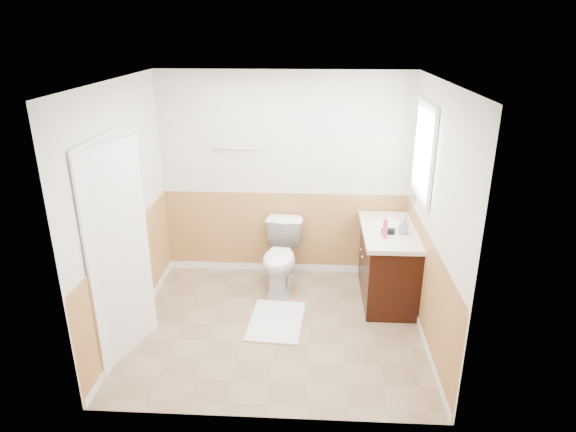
# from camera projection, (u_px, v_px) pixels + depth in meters

# --- Properties ---
(floor) EXTENTS (3.00, 3.00, 0.00)m
(floor) POSITION_uv_depth(u_px,v_px,m) (277.00, 326.00, 5.22)
(floor) COLOR #8C7051
(floor) RESTS_ON ground
(ceiling) EXTENTS (3.00, 3.00, 0.00)m
(ceiling) POSITION_uv_depth(u_px,v_px,m) (275.00, 81.00, 4.32)
(ceiling) COLOR white
(ceiling) RESTS_ON floor
(wall_back) EXTENTS (3.00, 0.00, 3.00)m
(wall_back) POSITION_uv_depth(u_px,v_px,m) (285.00, 177.00, 5.98)
(wall_back) COLOR silver
(wall_back) RESTS_ON floor
(wall_front) EXTENTS (3.00, 0.00, 3.00)m
(wall_front) POSITION_uv_depth(u_px,v_px,m) (262.00, 280.00, 3.56)
(wall_front) COLOR silver
(wall_front) RESTS_ON floor
(wall_left) EXTENTS (0.00, 3.00, 3.00)m
(wall_left) POSITION_uv_depth(u_px,v_px,m) (123.00, 212.00, 4.85)
(wall_left) COLOR silver
(wall_left) RESTS_ON floor
(wall_right) EXTENTS (0.00, 3.00, 3.00)m
(wall_right) POSITION_uv_depth(u_px,v_px,m) (434.00, 219.00, 4.69)
(wall_right) COLOR silver
(wall_right) RESTS_ON floor
(wainscot_back) EXTENTS (3.00, 0.00, 3.00)m
(wainscot_back) POSITION_uv_depth(u_px,v_px,m) (285.00, 235.00, 6.24)
(wainscot_back) COLOR #BA7F4A
(wainscot_back) RESTS_ON floor
(wainscot_front) EXTENTS (3.00, 0.00, 3.00)m
(wainscot_front) POSITION_uv_depth(u_px,v_px,m) (264.00, 365.00, 3.84)
(wainscot_front) COLOR #BA7F4A
(wainscot_front) RESTS_ON floor
(wainscot_left) EXTENTS (0.00, 2.60, 2.60)m
(wainscot_left) POSITION_uv_depth(u_px,v_px,m) (133.00, 280.00, 5.11)
(wainscot_left) COLOR #BA7F4A
(wainscot_left) RESTS_ON floor
(wainscot_right) EXTENTS (0.00, 2.60, 2.60)m
(wainscot_right) POSITION_uv_depth(u_px,v_px,m) (425.00, 288.00, 4.96)
(wainscot_right) COLOR #BA7F4A
(wainscot_right) RESTS_ON floor
(toilet) EXTENTS (0.50, 0.81, 0.79)m
(toilet) POSITION_uv_depth(u_px,v_px,m) (281.00, 257.00, 5.87)
(toilet) COLOR white
(toilet) RESTS_ON floor
(bath_mat) EXTENTS (0.61, 0.84, 0.02)m
(bath_mat) POSITION_uv_depth(u_px,v_px,m) (276.00, 321.00, 5.29)
(bath_mat) COLOR white
(bath_mat) RESTS_ON floor
(vanity_cabinet) EXTENTS (0.55, 1.10, 0.80)m
(vanity_cabinet) POSITION_uv_depth(u_px,v_px,m) (388.00, 266.00, 5.65)
(vanity_cabinet) COLOR black
(vanity_cabinet) RESTS_ON floor
(vanity_knob_left) EXTENTS (0.03, 0.03, 0.03)m
(vanity_knob_left) POSITION_uv_depth(u_px,v_px,m) (363.00, 257.00, 5.52)
(vanity_knob_left) COLOR silver
(vanity_knob_left) RESTS_ON vanity_cabinet
(vanity_knob_right) EXTENTS (0.03, 0.03, 0.03)m
(vanity_knob_right) POSITION_uv_depth(u_px,v_px,m) (361.00, 250.00, 5.70)
(vanity_knob_right) COLOR silver
(vanity_knob_right) RESTS_ON vanity_cabinet
(countertop) EXTENTS (0.60, 1.15, 0.05)m
(countertop) POSITION_uv_depth(u_px,v_px,m) (390.00, 231.00, 5.50)
(countertop) COLOR silver
(countertop) RESTS_ON vanity_cabinet
(sink_basin) EXTENTS (0.36, 0.36, 0.02)m
(sink_basin) POSITION_uv_depth(u_px,v_px,m) (389.00, 223.00, 5.62)
(sink_basin) COLOR white
(sink_basin) RESTS_ON countertop
(faucet) EXTENTS (0.02, 0.02, 0.14)m
(faucet) POSITION_uv_depth(u_px,v_px,m) (405.00, 219.00, 5.59)
(faucet) COLOR silver
(faucet) RESTS_ON countertop
(lotion_bottle) EXTENTS (0.05, 0.05, 0.22)m
(lotion_bottle) POSITION_uv_depth(u_px,v_px,m) (385.00, 229.00, 5.22)
(lotion_bottle) COLOR #F23E60
(lotion_bottle) RESTS_ON countertop
(soap_dispenser) EXTENTS (0.11, 0.11, 0.19)m
(soap_dispenser) POSITION_uv_depth(u_px,v_px,m) (404.00, 226.00, 5.34)
(soap_dispenser) COLOR gray
(soap_dispenser) RESTS_ON countertop
(hair_dryer_body) EXTENTS (0.14, 0.07, 0.07)m
(hair_dryer_body) POSITION_uv_depth(u_px,v_px,m) (388.00, 231.00, 5.35)
(hair_dryer_body) COLOR black
(hair_dryer_body) RESTS_ON countertop
(hair_dryer_handle) EXTENTS (0.03, 0.03, 0.07)m
(hair_dryer_handle) POSITION_uv_depth(u_px,v_px,m) (385.00, 233.00, 5.37)
(hair_dryer_handle) COLOR black
(hair_dryer_handle) RESTS_ON countertop
(mirror_panel) EXTENTS (0.02, 0.35, 0.90)m
(mirror_panel) POSITION_uv_depth(u_px,v_px,m) (414.00, 159.00, 5.61)
(mirror_panel) COLOR silver
(mirror_panel) RESTS_ON wall_right
(window_frame) EXTENTS (0.04, 0.80, 1.00)m
(window_frame) POSITION_uv_depth(u_px,v_px,m) (424.00, 152.00, 5.06)
(window_frame) COLOR white
(window_frame) RESTS_ON wall_right
(window_glass) EXTENTS (0.01, 0.70, 0.90)m
(window_glass) POSITION_uv_depth(u_px,v_px,m) (426.00, 152.00, 5.06)
(window_glass) COLOR white
(window_glass) RESTS_ON wall_right
(door) EXTENTS (0.29, 0.78, 2.04)m
(door) POSITION_uv_depth(u_px,v_px,m) (119.00, 254.00, 4.50)
(door) COLOR white
(door) RESTS_ON wall_left
(door_frame) EXTENTS (0.02, 0.92, 2.10)m
(door_frame) POSITION_uv_depth(u_px,v_px,m) (110.00, 252.00, 4.50)
(door_frame) COLOR white
(door_frame) RESTS_ON wall_left
(door_knob) EXTENTS (0.06, 0.06, 0.06)m
(door_knob) POSITION_uv_depth(u_px,v_px,m) (138.00, 246.00, 4.83)
(door_knob) COLOR silver
(door_knob) RESTS_ON door
(towel_bar) EXTENTS (0.62, 0.02, 0.02)m
(towel_bar) POSITION_uv_depth(u_px,v_px,m) (238.00, 149.00, 5.83)
(towel_bar) COLOR silver
(towel_bar) RESTS_ON wall_back
(tp_holder_bar) EXTENTS (0.14, 0.02, 0.02)m
(tp_holder_bar) POSITION_uv_depth(u_px,v_px,m) (276.00, 221.00, 6.11)
(tp_holder_bar) COLOR silver
(tp_holder_bar) RESTS_ON wall_back
(tp_roll) EXTENTS (0.10, 0.11, 0.11)m
(tp_roll) POSITION_uv_depth(u_px,v_px,m) (276.00, 221.00, 6.11)
(tp_roll) COLOR white
(tp_roll) RESTS_ON tp_holder_bar
(tp_sheet) EXTENTS (0.10, 0.01, 0.16)m
(tp_sheet) POSITION_uv_depth(u_px,v_px,m) (276.00, 230.00, 6.15)
(tp_sheet) COLOR white
(tp_sheet) RESTS_ON tp_roll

